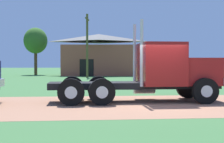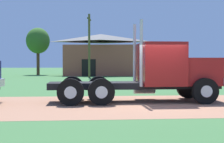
{
  "view_description": "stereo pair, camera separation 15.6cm",
  "coord_description": "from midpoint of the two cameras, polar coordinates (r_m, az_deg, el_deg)",
  "views": [
    {
      "loc": [
        -3.14,
        -13.22,
        1.75
      ],
      "look_at": [
        -1.75,
        1.91,
        1.33
      ],
      "focal_mm": 51.61,
      "sensor_mm": 36.0,
      "label": 1
    },
    {
      "loc": [
        -2.98,
        -13.23,
        1.75
      ],
      "look_at": [
        -1.75,
        1.91,
        1.33
      ],
      "focal_mm": 51.61,
      "sensor_mm": 36.0,
      "label": 2
    }
  ],
  "objects": [
    {
      "name": "ground_plane",
      "position": [
        13.69,
        7.78,
        -5.78
      ],
      "size": [
        200.0,
        200.0,
        0.0
      ],
      "primitive_type": "plane",
      "color": "#396837"
    },
    {
      "name": "tree_mid",
      "position": [
        47.56,
        -13.48,
        5.28
      ],
      "size": [
        3.37,
        3.37,
        6.76
      ],
      "color": "#513823",
      "rests_on": "ground_plane"
    },
    {
      "name": "dirt_track",
      "position": [
        13.69,
        7.78,
        -5.76
      ],
      "size": [
        120.0,
        6.97,
        0.01
      ],
      "primitive_type": "cube",
      "color": "#9C6C51",
      "rests_on": "ground_plane"
    },
    {
      "name": "shed_building",
      "position": [
        44.08,
        -2.46,
        2.84
      ],
      "size": [
        10.59,
        6.69,
        5.66
      ],
      "color": "#944C39",
      "rests_on": "ground_plane"
    },
    {
      "name": "truck_foreground_white",
      "position": [
        14.67,
        8.1,
        -0.27
      ],
      "size": [
        7.67,
        2.65,
        3.57
      ],
      "color": "black",
      "rests_on": "ground_plane"
    },
    {
      "name": "utility_pole_far",
      "position": [
        38.11,
        -4.53,
        4.93
      ],
      "size": [
        0.52,
        2.19,
        7.48
      ],
      "color": "#4E4C26",
      "rests_on": "ground_plane"
    }
  ]
}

